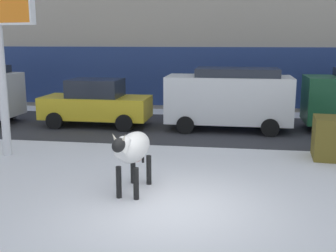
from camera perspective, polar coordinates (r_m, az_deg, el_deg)
ground_plane at (r=8.71m, az=0.04°, el=-11.02°), size 120.00×120.00×0.00m
road_strip at (r=16.14m, az=4.29°, el=-0.34°), size 60.00×5.60×0.01m
cow_holstein at (r=9.31m, az=-4.82°, el=-3.05°), size 0.71×1.92×1.54m
car_yellow_sedan at (r=16.75m, az=-9.73°, el=3.10°), size 4.21×2.01×1.84m
car_white_van at (r=15.88m, az=8.28°, el=3.90°), size 4.61×2.15×2.32m
pedestrian_near_billboard at (r=19.26m, az=19.02°, el=3.65°), size 0.36×0.24×1.73m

